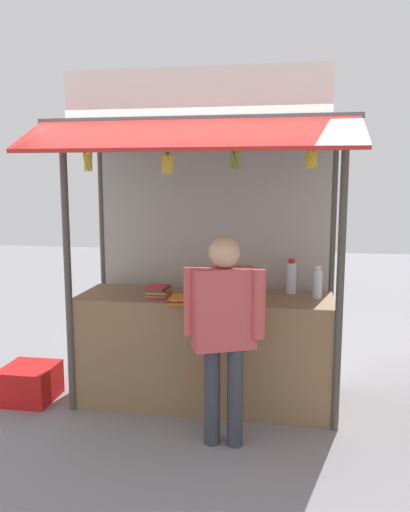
{
  "coord_description": "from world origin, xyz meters",
  "views": [
    {
      "loc": [
        0.7,
        -4.25,
        1.96
      ],
      "look_at": [
        0.0,
        0.0,
        1.32
      ],
      "focal_mm": 35.39,
      "sensor_mm": 36.0,
      "label": 1
    }
  ],
  "objects_px": {
    "water_bottle_front_left": "(202,283)",
    "vendor_person": "(224,322)",
    "banana_bunch_inner_right": "(311,158)",
    "water_bottle_back_right": "(317,283)",
    "banana_bunch_rightmost": "(168,163)",
    "plastic_crate": "(30,383)",
    "magazine_stack_mid_right": "(158,291)",
    "banana_bunch_inner_left": "(235,159)",
    "banana_bunch_leftmost": "(88,161)",
    "water_bottle_front_right": "(291,277)",
    "water_bottle_mid_left": "(222,279)",
    "magazine_stack_rear_center": "(183,299)"
  },
  "relations": [
    {
      "from": "banana_bunch_rightmost",
      "to": "plastic_crate",
      "type": "xyz_separation_m",
      "value": [
        -1.35,
        0.22,
        -1.94
      ]
    },
    {
      "from": "banana_bunch_leftmost",
      "to": "plastic_crate",
      "type": "bearing_deg",
      "value": 163.07
    },
    {
      "from": "water_bottle_back_right",
      "to": "banana_bunch_rightmost",
      "type": "xyz_separation_m",
      "value": [
        -1.18,
        -0.51,
        0.99
      ]
    },
    {
      "from": "banana_bunch_inner_left",
      "to": "banana_bunch_rightmost",
      "type": "height_order",
      "value": "same"
    },
    {
      "from": "magazine_stack_mid_right",
      "to": "banana_bunch_inner_right",
      "type": "xyz_separation_m",
      "value": [
        1.25,
        -0.35,
        1.11
      ]
    },
    {
      "from": "water_bottle_front_left",
      "to": "vendor_person",
      "type": "relative_size",
      "value": 0.15
    },
    {
      "from": "water_bottle_back_right",
      "to": "banana_bunch_inner_right",
      "type": "bearing_deg",
      "value": -101.29
    },
    {
      "from": "magazine_stack_rear_center",
      "to": "banana_bunch_leftmost",
      "type": "height_order",
      "value": "banana_bunch_leftmost"
    },
    {
      "from": "water_bottle_mid_left",
      "to": "banana_bunch_leftmost",
      "type": "xyz_separation_m",
      "value": [
        -1.0,
        -0.5,
        1.01
      ]
    },
    {
      "from": "banana_bunch_rightmost",
      "to": "banana_bunch_inner_left",
      "type": "bearing_deg",
      "value": -0.28
    },
    {
      "from": "water_bottle_front_right",
      "to": "banana_bunch_rightmost",
      "type": "height_order",
      "value": "banana_bunch_rightmost"
    },
    {
      "from": "water_bottle_mid_left",
      "to": "banana_bunch_inner_left",
      "type": "relative_size",
      "value": 1.15
    },
    {
      "from": "banana_bunch_inner_left",
      "to": "magazine_stack_rear_center",
      "type": "bearing_deg",
      "value": 157.02
    },
    {
      "from": "water_bottle_front_right",
      "to": "water_bottle_front_left",
      "type": "bearing_deg",
      "value": -164.4
    },
    {
      "from": "water_bottle_mid_left",
      "to": "water_bottle_back_right",
      "type": "height_order",
      "value": "water_bottle_mid_left"
    },
    {
      "from": "water_bottle_back_right",
      "to": "banana_bunch_leftmost",
      "type": "xyz_separation_m",
      "value": [
        -1.82,
        -0.51,
        1.02
      ]
    },
    {
      "from": "water_bottle_front_left",
      "to": "water_bottle_back_right",
      "type": "relative_size",
      "value": 0.84
    },
    {
      "from": "water_bottle_mid_left",
      "to": "banana_bunch_rightmost",
      "type": "distance_m",
      "value": 1.16
    },
    {
      "from": "water_bottle_front_left",
      "to": "water_bottle_back_right",
      "type": "distance_m",
      "value": 0.99
    },
    {
      "from": "banana_bunch_rightmost",
      "to": "water_bottle_back_right",
      "type": "bearing_deg",
      "value": 23.42
    },
    {
      "from": "plastic_crate",
      "to": "banana_bunch_leftmost",
      "type": "bearing_deg",
      "value": -16.93
    },
    {
      "from": "magazine_stack_mid_right",
      "to": "magazine_stack_rear_center",
      "type": "height_order",
      "value": "magazine_stack_mid_right"
    },
    {
      "from": "banana_bunch_rightmost",
      "to": "banana_bunch_leftmost",
      "type": "height_order",
      "value": "same"
    },
    {
      "from": "water_bottle_front_left",
      "to": "banana_bunch_inner_left",
      "type": "relative_size",
      "value": 0.9
    },
    {
      "from": "water_bottle_front_left",
      "to": "banana_bunch_rightmost",
      "type": "xyz_separation_m",
      "value": [
        -0.19,
        -0.46,
        1.01
      ]
    },
    {
      "from": "water_bottle_front_right",
      "to": "banana_bunch_inner_right",
      "type": "bearing_deg",
      "value": -80.08
    },
    {
      "from": "water_bottle_front_left",
      "to": "magazine_stack_rear_center",
      "type": "height_order",
      "value": "water_bottle_front_left"
    },
    {
      "from": "water_bottle_back_right",
      "to": "banana_bunch_inner_right",
      "type": "relative_size",
      "value": 1.09
    },
    {
      "from": "banana_bunch_inner_right",
      "to": "water_bottle_back_right",
      "type": "bearing_deg",
      "value": 78.71
    },
    {
      "from": "magazine_stack_mid_right",
      "to": "banana_bunch_inner_left",
      "type": "xyz_separation_m",
      "value": [
        0.7,
        -0.35,
        1.11
      ]
    },
    {
      "from": "water_bottle_back_right",
      "to": "banana_bunch_inner_left",
      "type": "xyz_separation_m",
      "value": [
        -0.66,
        -0.51,
        1.03
      ]
    },
    {
      "from": "water_bottle_mid_left",
      "to": "water_bottle_front_right",
      "type": "bearing_deg",
      "value": 15.93
    },
    {
      "from": "plastic_crate",
      "to": "banana_bunch_rightmost",
      "type": "bearing_deg",
      "value": -9.12
    },
    {
      "from": "water_bottle_mid_left",
      "to": "water_bottle_back_right",
      "type": "xyz_separation_m",
      "value": [
        0.82,
        0.01,
        -0.01
      ]
    },
    {
      "from": "plastic_crate",
      "to": "vendor_person",
      "type": "bearing_deg",
      "value": -14.95
    },
    {
      "from": "water_bottle_front_right",
      "to": "vendor_person",
      "type": "height_order",
      "value": "vendor_person"
    },
    {
      "from": "water_bottle_front_left",
      "to": "vendor_person",
      "type": "height_order",
      "value": "vendor_person"
    },
    {
      "from": "water_bottle_front_right",
      "to": "water_bottle_back_right",
      "type": "height_order",
      "value": "water_bottle_front_right"
    },
    {
      "from": "water_bottle_mid_left",
      "to": "banana_bunch_inner_left",
      "type": "distance_m",
      "value": 1.14
    },
    {
      "from": "water_bottle_front_left",
      "to": "banana_bunch_leftmost",
      "type": "distance_m",
      "value": 1.41
    },
    {
      "from": "banana_bunch_leftmost",
      "to": "vendor_person",
      "type": "relative_size",
      "value": 0.17
    },
    {
      "from": "water_bottle_mid_left",
      "to": "plastic_crate",
      "type": "relative_size",
      "value": 0.67
    },
    {
      "from": "vendor_person",
      "to": "plastic_crate",
      "type": "relative_size",
      "value": 3.5
    },
    {
      "from": "water_bottle_front_left",
      "to": "banana_bunch_inner_right",
      "type": "distance_m",
      "value": 1.44
    },
    {
      "from": "magazine_stack_rear_center",
      "to": "vendor_person",
      "type": "distance_m",
      "value": 0.61
    },
    {
      "from": "water_bottle_back_right",
      "to": "banana_bunch_inner_left",
      "type": "bearing_deg",
      "value": -142.07
    },
    {
      "from": "vendor_person",
      "to": "banana_bunch_inner_right",
      "type": "bearing_deg",
      "value": 1.46
    },
    {
      "from": "water_bottle_mid_left",
      "to": "water_bottle_front_left",
      "type": "xyz_separation_m",
      "value": [
        -0.17,
        -0.04,
        -0.03
      ]
    },
    {
      "from": "water_bottle_front_right",
      "to": "plastic_crate",
      "type": "bearing_deg",
      "value": -168.93
    },
    {
      "from": "water_bottle_mid_left",
      "to": "water_bottle_front_right",
      "type": "height_order",
      "value": "water_bottle_front_right"
    }
  ]
}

